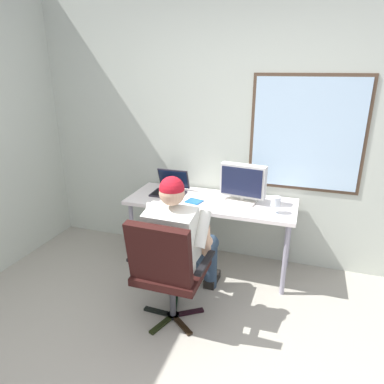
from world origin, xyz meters
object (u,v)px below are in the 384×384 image
(office_chair, at_px, (166,266))
(cd_case, at_px, (194,201))
(person_seated, at_px, (180,240))
(laptop, at_px, (171,187))
(desk, at_px, (211,206))
(crt_monitor, at_px, (243,182))
(wine_glass, at_px, (276,202))

(office_chair, bearing_deg, cd_case, 94.09)
(person_seated, relative_size, laptop, 3.66)
(office_chair, distance_m, person_seated, 0.29)
(desk, height_order, laptop, laptop)
(cd_case, bearing_deg, crt_monitor, 18.90)
(person_seated, height_order, crt_monitor, person_seated)
(desk, bearing_deg, person_seated, -96.20)
(person_seated, bearing_deg, desk, 83.80)
(desk, xyz_separation_m, laptop, (-0.45, 0.08, 0.12))
(laptop, bearing_deg, crt_monitor, -2.62)
(office_chair, distance_m, wine_glass, 1.11)
(cd_case, bearing_deg, laptop, 149.74)
(crt_monitor, relative_size, laptop, 1.33)
(desk, bearing_deg, cd_case, -145.43)
(desk, height_order, cd_case, cd_case)
(wine_glass, bearing_deg, desk, 168.17)
(desk, relative_size, crt_monitor, 3.70)
(office_chair, distance_m, cd_case, 0.87)
(desk, distance_m, person_seated, 0.68)
(person_seated, height_order, laptop, person_seated)
(person_seated, xyz_separation_m, crt_monitor, (0.36, 0.72, 0.30))
(cd_case, bearing_deg, wine_glass, -2.36)
(office_chair, relative_size, person_seated, 0.78)
(desk, bearing_deg, wine_glass, -11.83)
(cd_case, bearing_deg, person_seated, -83.17)
(person_seated, bearing_deg, office_chair, -91.63)
(office_chair, height_order, laptop, laptop)
(office_chair, distance_m, laptop, 1.12)
(wine_glass, distance_m, cd_case, 0.76)
(desk, bearing_deg, crt_monitor, 9.78)
(crt_monitor, relative_size, wine_glass, 2.87)
(desk, height_order, crt_monitor, crt_monitor)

